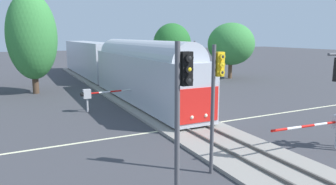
% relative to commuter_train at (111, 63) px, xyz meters
% --- Properties ---
extents(ground_plane, '(220.00, 220.00, 0.00)m').
position_rel_commuter_train_xyz_m(ground_plane, '(-0.00, -17.46, -2.79)').
color(ground_plane, '#3D3D42').
extents(road_centre_stripe, '(44.00, 0.20, 0.01)m').
position_rel_commuter_train_xyz_m(road_centre_stripe, '(-0.00, -17.46, -2.79)').
color(road_centre_stripe, beige).
rests_on(road_centre_stripe, ground).
extents(railway_track, '(4.40, 80.00, 0.32)m').
position_rel_commuter_train_xyz_m(railway_track, '(-0.00, -17.46, -2.70)').
color(railway_track, gray).
rests_on(railway_track, ground).
extents(commuter_train, '(3.04, 40.52, 5.16)m').
position_rel_commuter_train_xyz_m(commuter_train, '(0.00, 0.00, 0.00)').
color(commuter_train, '#B2B7C1').
rests_on(commuter_train, railway_track).
extents(crossing_gate_near, '(5.20, 0.40, 1.80)m').
position_rel_commuter_train_xyz_m(crossing_gate_near, '(4.50, -24.32, -1.39)').
color(crossing_gate_near, '#B7B7BC').
rests_on(crossing_gate_near, ground).
extents(crossing_gate_far, '(5.17, 0.40, 1.80)m').
position_rel_commuter_train_xyz_m(crossing_gate_far, '(-4.51, -10.61, -1.40)').
color(crossing_gate_far, '#B7B7BC').
rests_on(crossing_gate_far, ground).
extents(traffic_signal_far_side, '(0.53, 0.38, 5.35)m').
position_rel_commuter_train_xyz_m(traffic_signal_far_side, '(5.87, -8.63, 0.79)').
color(traffic_signal_far_side, '#4C4C51').
rests_on(traffic_signal_far_side, ground).
extents(traffic_signal_median, '(0.53, 0.38, 5.50)m').
position_rel_commuter_train_xyz_m(traffic_signal_median, '(-2.47, -23.94, 0.89)').
color(traffic_signal_median, '#4C4C51').
rests_on(traffic_signal_median, ground).
extents(traffic_signal_near_left, '(0.53, 0.38, 5.71)m').
position_rel_commuter_train_xyz_m(traffic_signal_near_left, '(-5.53, -26.55, 1.02)').
color(traffic_signal_near_left, '#4C4C51').
rests_on(traffic_signal_near_left, ground).
extents(oak_behind_train, '(4.82, 4.82, 10.06)m').
position_rel_commuter_train_xyz_m(oak_behind_train, '(-7.99, -0.19, 2.95)').
color(oak_behind_train, '#4C3828').
rests_on(oak_behind_train, ground).
extents(maple_right_background, '(6.32, 6.32, 7.54)m').
position_rel_commuter_train_xyz_m(maple_right_background, '(16.83, 0.18, 1.89)').
color(maple_right_background, brown).
rests_on(maple_right_background, ground).
extents(oak_far_right, '(5.18, 5.18, 7.48)m').
position_rel_commuter_train_xyz_m(oak_far_right, '(9.80, 3.98, 1.84)').
color(oak_far_right, '#4C3828').
rests_on(oak_far_right, ground).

